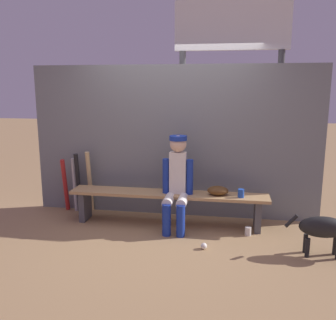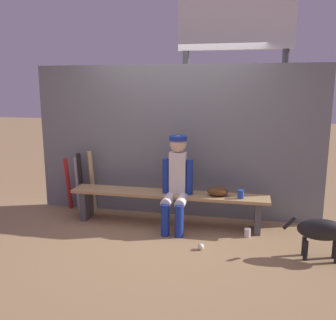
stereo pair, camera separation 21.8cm
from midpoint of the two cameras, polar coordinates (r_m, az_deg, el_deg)
ground_plane at (r=5.13m, az=1.24°, el=-9.96°), size 30.00×30.00×0.00m
chainlink_fence at (r=5.26m, az=2.19°, el=2.81°), size 4.15×0.03×2.16m
dugout_bench at (r=5.01m, az=1.25°, el=-6.13°), size 2.69×0.36×0.45m
player_seated at (r=4.80m, az=2.61°, el=-3.11°), size 0.41×0.55×1.24m
baseball_glove at (r=4.89m, az=9.00°, el=-4.82°), size 0.28×0.20×0.12m
bat_wood_natural at (r=5.63m, az=-10.62°, el=-3.20°), size 0.09×0.22×0.93m
bat_aluminum_black at (r=5.63m, az=-12.30°, el=-3.41°), size 0.07×0.17×0.91m
bat_aluminum_silver at (r=5.72m, az=-12.77°, el=-3.63°), size 0.07×0.12×0.82m
bat_aluminum_red at (r=5.76m, az=-14.19°, el=-3.63°), size 0.10×0.23×0.82m
baseball at (r=4.41m, az=6.58°, el=-13.25°), size 0.07×0.07×0.07m
cup_on_ground at (r=4.84m, az=13.51°, el=-10.92°), size 0.08×0.08×0.11m
cup_on_bench at (r=4.83m, az=12.52°, el=-5.22°), size 0.08×0.08×0.11m
scoreboard at (r=5.86m, az=12.06°, el=15.74°), size 2.00×0.27×3.38m
dog at (r=4.44m, az=24.84°, el=-9.93°), size 0.84×0.20×0.49m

